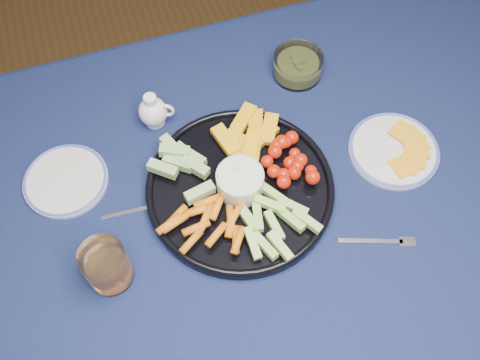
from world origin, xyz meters
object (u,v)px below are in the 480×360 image
object	(u,v)px
creamer_pitcher	(153,111)
side_plate_extra	(66,180)
cheese_plate	(394,149)
crudite_platter	(239,186)
pickle_bowl	(298,66)
dining_table	(267,223)
juice_tumbler	(107,267)

from	to	relation	value
creamer_pitcher	side_plate_extra	world-z (taller)	creamer_pitcher
creamer_pitcher	cheese_plate	bearing A→B (deg)	-27.14
side_plate_extra	crudite_platter	bearing A→B (deg)	-21.99
crudite_platter	pickle_bowl	size ratio (longest dim) A/B	3.35
dining_table	juice_tumbler	bearing A→B (deg)	-171.96
creamer_pitcher	side_plate_extra	distance (m)	0.24
crudite_platter	creamer_pitcher	world-z (taller)	crudite_platter
juice_tumbler	side_plate_extra	world-z (taller)	juice_tumbler
juice_tumbler	side_plate_extra	bearing A→B (deg)	102.06
creamer_pitcher	cheese_plate	size ratio (longest dim) A/B	0.45
crudite_platter	dining_table	bearing A→B (deg)	-45.26
creamer_pitcher	cheese_plate	distance (m)	0.53
cheese_plate	creamer_pitcher	bearing A→B (deg)	152.86
crudite_platter	side_plate_extra	bearing A→B (deg)	158.01
cheese_plate	juice_tumbler	xyz separation A→B (m)	(-0.64, -0.08, 0.03)
dining_table	creamer_pitcher	world-z (taller)	creamer_pitcher
juice_tumbler	side_plate_extra	xyz separation A→B (m)	(-0.05, 0.23, -0.04)
creamer_pitcher	juice_tumbler	world-z (taller)	juice_tumbler
crudite_platter	pickle_bowl	world-z (taller)	crudite_platter
creamer_pitcher	pickle_bowl	distance (m)	0.36
crudite_platter	creamer_pitcher	xyz separation A→B (m)	(-0.12, 0.23, 0.02)
cheese_plate	juice_tumbler	world-z (taller)	juice_tumbler
side_plate_extra	cheese_plate	bearing A→B (deg)	-12.25
side_plate_extra	pickle_bowl	bearing A→B (deg)	12.29
dining_table	side_plate_extra	world-z (taller)	side_plate_extra
juice_tumbler	cheese_plate	bearing A→B (deg)	7.45
crudite_platter	side_plate_extra	size ratio (longest dim) A/B	2.21
creamer_pitcher	cheese_plate	world-z (taller)	creamer_pitcher
creamer_pitcher	side_plate_extra	bearing A→B (deg)	-156.84
crudite_platter	creamer_pitcher	size ratio (longest dim) A/B	4.42
dining_table	cheese_plate	xyz separation A→B (m)	(0.30, 0.04, 0.10)
dining_table	creamer_pitcher	size ratio (longest dim) A/B	18.79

